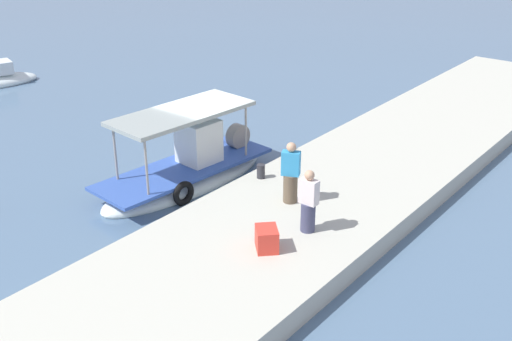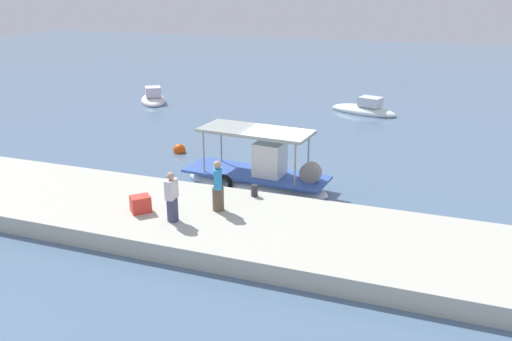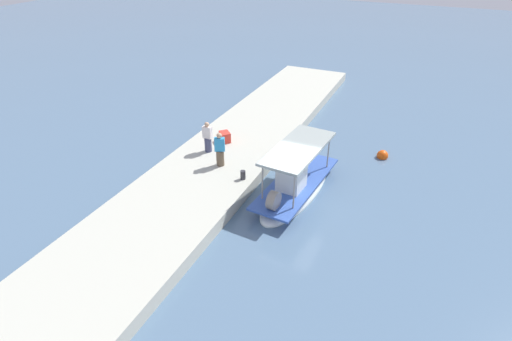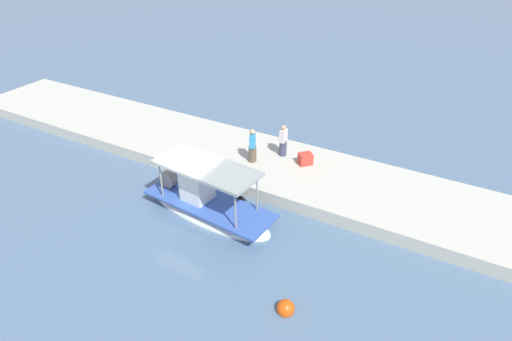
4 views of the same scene
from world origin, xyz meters
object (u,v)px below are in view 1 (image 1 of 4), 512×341
Objects in this scene: main_fishing_boat at (188,171)px; fisherman_by_crate at (308,204)px; mooring_bollard at (261,171)px; cargo_crate at (267,239)px; fisherman_near_bollard at (291,175)px.

fisherman_by_crate is at bearing -101.24° from main_fishing_boat.
cargo_crate is at bearing -139.94° from mooring_bollard.
fisherman_near_bollard is at bearing 23.27° from cargo_crate.
fisherman_near_bollard reaches higher than cargo_crate.
mooring_bollard is 4.00m from cargo_crate.
fisherman_by_crate is (-1.02, -1.27, -0.04)m from fisherman_near_bollard.
fisherman_near_bollard is 2.76× the size of cargo_crate.
fisherman_by_crate is at bearing -121.39° from mooring_bollard.
mooring_bollard is 0.68× the size of cargo_crate.
fisherman_by_crate is at bearing -128.79° from fisherman_near_bollard.
fisherman_near_bollard reaches higher than fisherman_by_crate.
main_fishing_boat is 3.99m from fisherman_near_bollard.
cargo_crate is (-3.06, -2.57, 0.06)m from mooring_bollard.
main_fishing_boat is 2.45m from mooring_bollard.
cargo_crate is (-2.35, -1.01, -0.51)m from fisherman_near_bollard.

